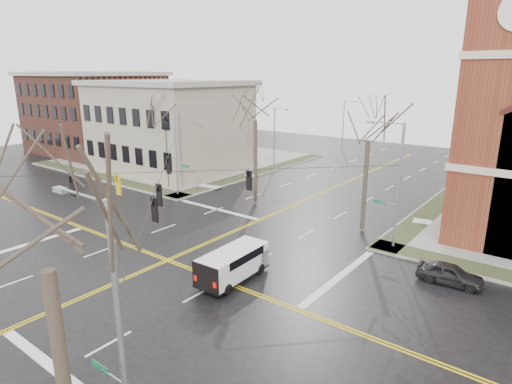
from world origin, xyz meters
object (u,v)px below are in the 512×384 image
Objects in this scene: signal_pole_nw at (177,149)px; tree_se at (45,249)px; signal_pole_se at (117,335)px; parked_car_a at (450,274)px; streetlight_north_a at (275,136)px; tree_nw_near at (255,115)px; streetlight_north_b at (344,123)px; tree_ne at (369,134)px; cargo_van at (235,262)px; tree_nw_far at (166,121)px; signal_pole_ne at (396,182)px.

tree_se is at bearing -47.04° from signal_pole_nw.
signal_pole_se is 2.38× the size of parked_car_a.
tree_nw_near is at bearing -61.98° from streetlight_north_a.
tree_ne is at bearing -61.37° from streetlight_north_b.
tree_nw_far reaches higher than cargo_van.
cargo_van is at bearing -56.92° from tree_nw_near.
cargo_van is at bearing -118.74° from signal_pole_ne.
signal_pole_ne is 0.77× the size of tree_se.
tree_se is at bearing -67.19° from cargo_van.
streetlight_north_b is at bearing 121.05° from signal_pole_ne.
tree_ne reaches higher than tree_nw_far.
signal_pole_nw is at bearing 132.96° from tree_se.
parked_car_a is 21.91m from tree_nw_near.
signal_pole_nw is at bearing 145.60° from cargo_van.
tree_nw_far is at bearing 153.59° from signal_pole_nw.
signal_pole_ne is 26.08m from tree_nw_far.
tree_se reaches higher than signal_pole_nw.
cargo_van is 0.48× the size of tree_ne.
parked_car_a is at bearing 76.12° from signal_pole_se.
tree_ne is (2.73, 12.76, 6.70)m from cargo_van.
streetlight_north_b is 34.86m from tree_nw_near.
signal_pole_ne reaches higher than cargo_van.
signal_pole_nw reaches higher than parked_car_a.
tree_nw_near is (11.29, 1.06, 1.26)m from tree_nw_far.
tree_nw_far is (-30.78, 4.94, 6.75)m from parked_car_a.
signal_pole_ne is at bearing -58.95° from streetlight_north_b.
signal_pole_nw is 0.75× the size of tree_nw_near.
cargo_van is 0.44× the size of tree_se.
cargo_van is 14.67m from tree_ne.
signal_pole_se is 14.13m from cargo_van.
signal_pole_se is 45.20m from streetlight_north_a.
signal_pole_se is at bearing 162.32° from parked_car_a.
signal_pole_ne is 22.64m from signal_pole_nw.
streetlight_north_b is 0.78× the size of tree_nw_far.
signal_pole_nw is at bearing 180.00° from signal_pole_ne.
cargo_van reaches higher than parked_car_a.
tree_nw_near is (-14.62, 25.68, 3.70)m from signal_pole_se.
tree_nw_far is 22.77m from tree_ne.
streetlight_north_a is (-21.97, 39.50, -0.48)m from signal_pole_se.
tree_se reaches higher than signal_pole_se.
signal_pole_nw is 0.77× the size of tree_se.
tree_se is at bearing -45.07° from tree_nw_far.
tree_nw_near reaches higher than tree_se.
signal_pole_se is at bearing -45.45° from signal_pole_nw.
signal_pole_nw reaches higher than cargo_van.
tree_ne reaches higher than signal_pole_se.
tree_nw_far is 0.85× the size of tree_nw_near.
tree_ne reaches higher than signal_pole_ne.
tree_nw_far is at bearing 134.93° from tree_se.
tree_se is at bearing -61.41° from streetlight_north_a.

